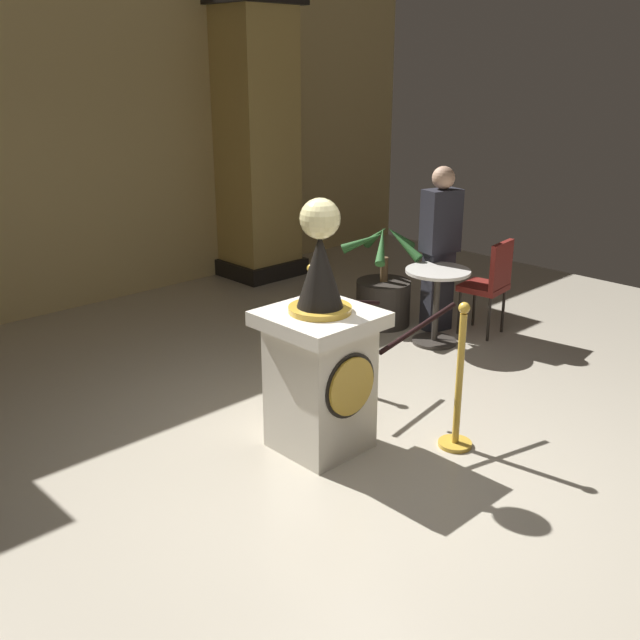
% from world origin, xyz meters
% --- Properties ---
extents(ground_plane, '(10.93, 10.93, 0.00)m').
position_xyz_m(ground_plane, '(0.00, 0.00, 0.00)').
color(ground_plane, '#B2A893').
extents(back_wall, '(10.93, 0.16, 3.50)m').
position_xyz_m(back_wall, '(0.00, 4.65, 1.75)').
color(back_wall, tan).
rests_on(back_wall, ground_plane).
extents(pedestal_clock, '(0.71, 0.71, 1.77)m').
position_xyz_m(pedestal_clock, '(0.02, 0.43, 0.67)').
color(pedestal_clock, silver).
rests_on(pedestal_clock, ground_plane).
extents(stanchion_near, '(0.24, 0.24, 1.08)m').
position_xyz_m(stanchion_near, '(0.71, -0.23, 0.38)').
color(stanchion_near, gold).
rests_on(stanchion_near, ground_plane).
extents(stanchion_far, '(0.24, 0.24, 1.03)m').
position_xyz_m(stanchion_far, '(0.77, 1.32, 0.36)').
color(stanchion_far, gold).
rests_on(stanchion_far, ground_plane).
extents(velvet_rope, '(0.82, 0.85, 0.22)m').
position_xyz_m(velvet_rope, '(0.74, 0.55, 0.79)').
color(velvet_rope, black).
extents(column_right, '(0.95, 0.95, 3.36)m').
position_xyz_m(column_right, '(2.56, 4.24, 1.67)').
color(column_right, black).
rests_on(column_right, ground_plane).
extents(potted_palm_right, '(0.81, 0.84, 1.08)m').
position_xyz_m(potted_palm_right, '(2.26, 1.84, 0.32)').
color(potted_palm_right, '#2D2823').
rests_on(potted_palm_right, ground_plane).
extents(bystander_guest, '(0.40, 0.30, 1.65)m').
position_xyz_m(bystander_guest, '(2.54, 1.36, 0.87)').
color(bystander_guest, '#26262D').
rests_on(bystander_guest, ground_plane).
extents(cafe_table, '(0.62, 0.62, 0.74)m').
position_xyz_m(cafe_table, '(2.22, 1.13, 0.47)').
color(cafe_table, '#332D28').
rests_on(cafe_table, ground_plane).
extents(cafe_chair_red, '(0.45, 0.45, 0.96)m').
position_xyz_m(cafe_chair_red, '(2.78, 0.90, 0.57)').
color(cafe_chair_red, black).
rests_on(cafe_chair_red, ground_plane).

